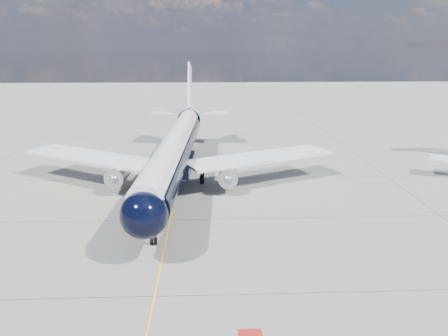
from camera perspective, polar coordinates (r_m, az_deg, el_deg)
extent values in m
plane|color=gray|center=(66.98, -5.73, -0.17)|extent=(320.00, 320.00, 0.00)
cube|color=yellow|center=(62.20, -5.99, -1.44)|extent=(0.16, 160.00, 0.01)
cube|color=maroon|center=(30.56, 3.48, -21.11)|extent=(1.60, 1.60, 0.01)
cylinder|color=black|center=(57.99, -6.47, 1.96)|extent=(6.20, 41.51, 4.14)
sphere|color=black|center=(37.47, -10.40, -6.04)|extent=(4.34, 4.34, 4.14)
cone|color=black|center=(82.82, -4.38, 6.64)|extent=(4.51, 7.82, 4.14)
cylinder|color=white|center=(57.76, -6.50, 2.96)|extent=(5.40, 43.64, 3.23)
cube|color=black|center=(37.05, -10.51, -5.31)|extent=(2.67, 1.44, 0.60)
cube|color=white|center=(62.19, -16.77, 1.40)|extent=(20.73, 15.39, 0.35)
cube|color=white|center=(59.55, 4.74, 1.40)|extent=(21.23, 13.80, 0.35)
cube|color=black|center=(58.37, -6.42, 0.51)|extent=(5.11, 11.10, 1.09)
cylinder|color=#ADADB4|center=(57.80, -13.63, -0.73)|extent=(2.69, 5.12, 2.44)
cylinder|color=#ADADB4|center=(56.05, 0.54, -0.79)|extent=(2.69, 5.12, 2.44)
sphere|color=gray|center=(55.68, -14.19, -1.40)|extent=(1.26, 1.26, 1.20)
sphere|color=gray|center=(53.86, 0.54, -1.48)|extent=(1.26, 1.26, 1.20)
cube|color=white|center=(57.78, -13.63, 0.11)|extent=(0.41, 3.49, 1.20)
cube|color=white|center=(56.03, 0.54, 0.07)|extent=(0.41, 3.49, 1.20)
cube|color=white|center=(81.58, -4.50, 10.43)|extent=(0.69, 6.91, 9.28)
cube|color=white|center=(82.69, -4.40, 7.24)|extent=(14.31, 4.19, 0.24)
cylinder|color=gray|center=(42.16, -9.23, -8.18)|extent=(0.21, 0.21, 2.29)
cylinder|color=black|center=(42.60, -9.47, -9.37)|extent=(0.23, 0.77, 0.76)
cylinder|color=black|center=(42.52, -8.88, -9.39)|extent=(0.23, 0.77, 0.76)
cylinder|color=gray|center=(60.87, -9.45, -0.51)|extent=(0.30, 0.30, 2.07)
cylinder|color=gray|center=(60.06, -2.89, -0.54)|extent=(0.30, 0.30, 2.07)
cylinder|color=black|center=(60.55, -9.51, -1.46)|extent=(0.55, 1.22, 1.20)
cylinder|color=black|center=(61.68, -9.32, -1.13)|extent=(0.55, 1.22, 1.20)
cylinder|color=black|center=(59.73, -2.91, -1.50)|extent=(0.55, 1.22, 1.20)
cylinder|color=black|center=(60.88, -2.85, -1.17)|extent=(0.55, 1.22, 1.20)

